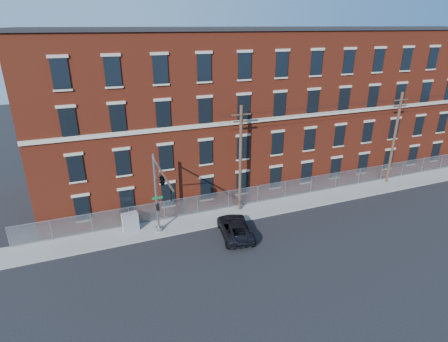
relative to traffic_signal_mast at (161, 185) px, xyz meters
name	(u,v)px	position (x,y,z in m)	size (l,w,h in m)	color
ground	(245,245)	(6.00, -2.18, -5.39)	(140.00, 140.00, 0.00)	black
sidewalk	(330,196)	(18.00, 2.82, -5.33)	(65.00, 3.00, 0.12)	gray
mill_building	(291,102)	(18.00, 11.75, 2.76)	(55.30, 14.32, 16.30)	maroon
chain_link_fence	(324,182)	(18.00, 4.12, -4.33)	(59.06, 0.06, 1.85)	#A5A8AD
traffic_signal_mast	(161,185)	(0.00, 0.00, 0.00)	(0.90, 6.75, 7.00)	#9EA0A5
utility_pole_near	(240,158)	(8.00, 3.42, -0.05)	(1.80, 0.28, 10.00)	#4F3527
utility_pole_mid	(395,137)	(26.00, 3.42, -0.05)	(1.80, 0.28, 10.00)	#4F3527
overhead_wires	(401,102)	(26.00, 3.42, 3.73)	(40.00, 0.62, 0.62)	black
pickup_truck	(235,228)	(5.87, -0.49, -4.67)	(2.37, 5.14, 1.43)	black
utility_cabinet	(130,222)	(-2.21, 3.26, -4.44)	(1.33, 0.66, 1.66)	gray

